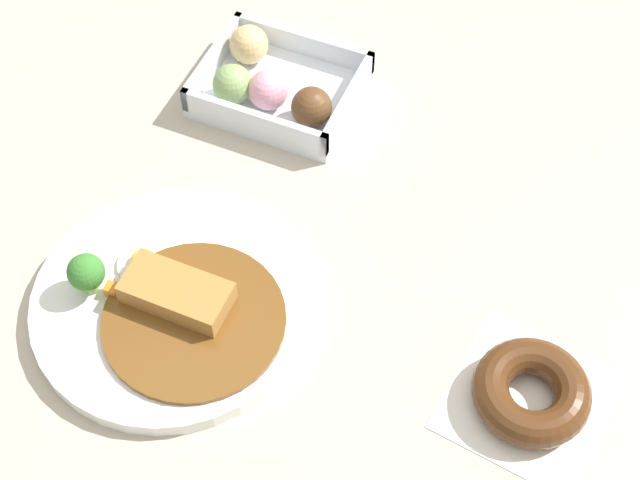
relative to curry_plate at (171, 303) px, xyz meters
The scene contains 4 objects.
ground_plane 0.20m from the curry_plate, 49.52° to the left, with size 1.60×1.60×0.00m, color #B2A893.
curry_plate is the anchor object (origin of this frame).
donut_box 0.30m from the curry_plate, 95.24° to the left, with size 0.18×0.14×0.06m.
chocolate_ring_donut 0.36m from the curry_plate, ahead, with size 0.16×0.16×0.04m.
Camera 1 is at (0.20, -0.55, 0.82)m, focal length 54.05 mm.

